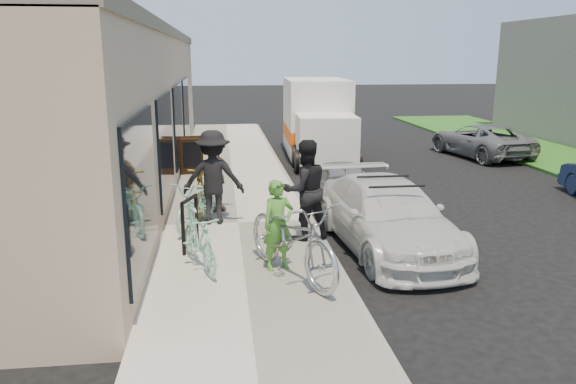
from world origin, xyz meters
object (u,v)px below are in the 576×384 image
sedan_white (387,216)px  sedan_silver (345,186)px  woman_rider (278,225)px  cruiser_bike_b (197,203)px  moving_truck (318,124)px  bystander_a (213,177)px  tandem_bike (292,237)px  man_standing (305,190)px  bystander_b (215,178)px  bike_rack (190,218)px  sandwich_board (191,155)px  cruiser_bike_a (199,240)px  far_car_gray (480,140)px  cruiser_bike_c (205,189)px

sedan_white → sedan_silver: 2.87m
sedan_silver → woman_rider: 4.48m
sedan_white → cruiser_bike_b: (-3.51, 1.28, 0.01)m
moving_truck → bystander_a: (-3.54, -8.01, -0.09)m
tandem_bike → cruiser_bike_b: size_ratio=1.29×
tandem_bike → man_standing: (0.47, 1.83, 0.30)m
bystander_b → bike_rack: bearing=-123.9°
woman_rider → bike_rack: bearing=122.4°
bystander_b → sandwich_board: bearing=75.9°
sedan_silver → cruiser_bike_a: bearing=-128.9°
woman_rider → bystander_b: size_ratio=0.98×
sandwich_board → cruiser_bike_b: (0.34, -5.28, -0.05)m
bike_rack → sedan_silver: 4.50m
sedan_white → far_car_gray: (6.12, 9.06, -0.05)m
sandwich_board → woman_rider: 7.89m
moving_truck → cruiser_bike_a: 11.21m
sedan_silver → cruiser_bike_a: cruiser_bike_a is taller
bike_rack → man_standing: 2.16m
sandwich_board → woman_rider: (1.71, -7.71, 0.19)m
bike_rack → sedan_silver: bike_rack is taller
sandwich_board → cruiser_bike_b: size_ratio=0.56×
sandwich_board → bike_rack: bearing=-97.4°
cruiser_bike_a → cruiser_bike_c: (0.02, 3.22, 0.09)m
cruiser_bike_a → cruiser_bike_c: size_ratio=0.84×
sandwich_board → cruiser_bike_a: sandwich_board is taller
tandem_bike → bystander_a: bystander_a is taller
sedan_silver → cruiser_bike_c: cruiser_bike_c is taller
bike_rack → cruiser_bike_a: 0.96m
sedan_silver → woman_rider: (-1.98, -4.01, 0.34)m
bike_rack → bystander_a: size_ratio=0.50×
cruiser_bike_c → bystander_a: size_ratio=0.98×
moving_truck → tandem_bike: bearing=-99.1°
sedan_white → man_standing: bearing=162.3°
cruiser_bike_b → moving_truck: bearing=84.8°
sandwich_board → man_standing: bearing=-78.9°
man_standing → bystander_a: (-1.69, 1.21, 0.02)m
man_standing → cruiser_bike_a: bearing=18.3°
woman_rider → cruiser_bike_b: size_ratio=0.78×
sedan_silver → cruiser_bike_c: (-3.21, -0.62, 0.17)m
bystander_a → far_car_gray: bearing=-137.8°
tandem_bike → bystander_a: bearing=87.1°
sedan_white → cruiser_bike_c: bearing=141.5°
man_standing → bystander_a: 2.08m
moving_truck → bystander_a: moving_truck is taller
far_car_gray → cruiser_bike_a: size_ratio=2.68×
bike_rack → sedan_white: 3.59m
bike_rack → bystander_b: size_ratio=0.64×
far_car_gray → bystander_a: 11.96m
far_car_gray → cruiser_bike_c: (-9.49, -6.81, 0.13)m
sandwich_board → cruiser_bike_b: sandwich_board is taller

